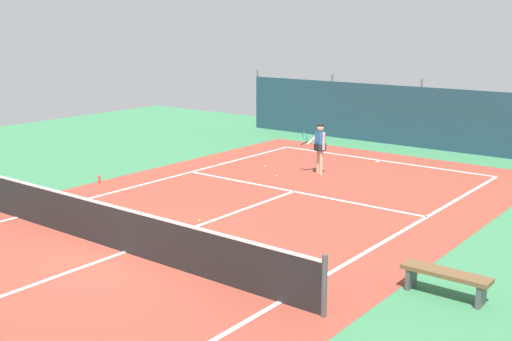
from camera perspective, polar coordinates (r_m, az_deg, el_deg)
ground_plane at (r=14.08m, az=-11.65°, el=-7.20°), size 36.00×36.00×0.00m
court_surface at (r=14.08m, az=-11.65°, el=-7.19°), size 11.02×26.60×0.01m
tennis_net at (r=13.92m, az=-11.74°, el=-5.23°), size 10.12×0.10×1.10m
back_fence at (r=26.45m, az=14.79°, el=3.60°), size 16.30×0.98×2.70m
tennis_player at (r=20.74m, az=5.73°, el=2.29°), size 0.86×0.62×1.64m
tennis_ball_near_player at (r=21.78m, az=0.81°, el=0.37°), size 0.07×0.07×0.07m
tennis_ball_midcourt at (r=15.90m, az=-5.10°, el=-4.49°), size 0.07×0.07×0.07m
tennis_ball_by_sideline at (r=20.43m, az=1.84°, el=-0.48°), size 0.07×0.07×0.07m
parked_car at (r=28.85m, az=16.64°, el=4.59°), size 2.28×4.33×1.68m
courtside_bench at (r=12.03m, az=16.64°, el=-9.15°), size 1.60×0.40×0.49m
water_bottle at (r=20.22m, az=-13.88°, el=-0.75°), size 0.08×0.08×0.24m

